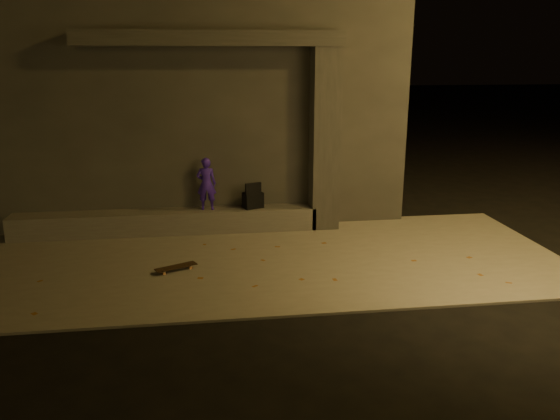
{
  "coord_description": "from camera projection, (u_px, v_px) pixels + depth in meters",
  "views": [
    {
      "loc": [
        -0.65,
        -6.91,
        3.45
      ],
      "look_at": [
        0.56,
        2.0,
        0.92
      ],
      "focal_mm": 35.0,
      "sensor_mm": 36.0,
      "label": 1
    }
  ],
  "objects": [
    {
      "name": "ledge",
      "position": [
        167.0,
        222.0,
        10.93
      ],
      "size": [
        6.0,
        0.55,
        0.45
      ],
      "primitive_type": "cube",
      "color": "#55514D",
      "rests_on": "sidewalk"
    },
    {
      "name": "ground",
      "position": [
        260.0,
        313.0,
        7.62
      ],
      "size": [
        120.0,
        120.0,
        0.0
      ],
      "primitive_type": "plane",
      "color": "black",
      "rests_on": "ground"
    },
    {
      "name": "column",
      "position": [
        325.0,
        140.0,
        10.91
      ],
      "size": [
        0.55,
        0.55,
        3.6
      ],
      "primitive_type": "cube",
      "color": "#34322F",
      "rests_on": "sidewalk"
    },
    {
      "name": "backpack",
      "position": [
        253.0,
        199.0,
        11.04
      ],
      "size": [
        0.45,
        0.37,
        0.54
      ],
      "rotation": [
        0.0,
        0.0,
        0.36
      ],
      "color": "black",
      "rests_on": "ledge"
    },
    {
      "name": "sidewalk",
      "position": [
        248.0,
        261.0,
        9.52
      ],
      "size": [
        11.0,
        4.4,
        0.04
      ],
      "primitive_type": "cube",
      "color": "slate",
      "rests_on": "ground"
    },
    {
      "name": "skateboarder",
      "position": [
        206.0,
        184.0,
        10.83
      ],
      "size": [
        0.4,
        0.28,
        1.06
      ],
      "primitive_type": "imported",
      "rotation": [
        0.0,
        0.0,
        3.08
      ],
      "color": "#3119A3",
      "rests_on": "ledge"
    },
    {
      "name": "skateboard",
      "position": [
        176.0,
        267.0,
        9.0
      ],
      "size": [
        0.7,
        0.46,
        0.08
      ],
      "rotation": [
        0.0,
        0.0,
        0.44
      ],
      "color": "black",
      "rests_on": "sidewalk"
    },
    {
      "name": "building",
      "position": [
        190.0,
        94.0,
        12.97
      ],
      "size": [
        9.0,
        5.1,
        5.22
      ],
      "color": "#34322F",
      "rests_on": "ground"
    },
    {
      "name": "canopy",
      "position": [
        211.0,
        38.0,
        10.15
      ],
      "size": [
        5.0,
        0.7,
        0.28
      ],
      "primitive_type": "cube",
      "color": "#34322F",
      "rests_on": "column"
    }
  ]
}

